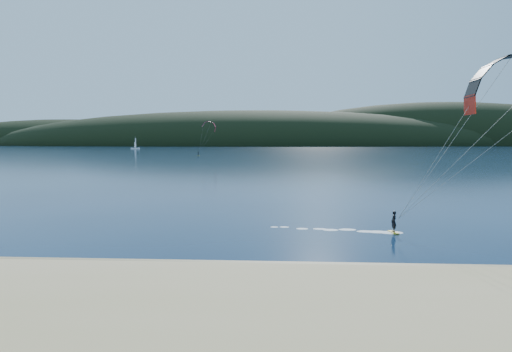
% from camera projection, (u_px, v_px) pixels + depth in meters
% --- Properties ---
extents(ground, '(1800.00, 1800.00, 0.00)m').
position_uv_depth(ground, '(188.00, 291.00, 23.17)').
color(ground, '#071A33').
rests_on(ground, ground).
extents(wet_sand, '(220.00, 2.50, 0.10)m').
position_uv_depth(wet_sand, '(204.00, 266.00, 27.64)').
color(wet_sand, '#88734F').
rests_on(wet_sand, ground).
extents(headland, '(1200.00, 310.00, 140.00)m').
position_uv_depth(headland, '(283.00, 145.00, 764.85)').
color(headland, black).
rests_on(headland, ground).
extents(kitesurfer_near, '(21.52, 7.09, 12.67)m').
position_uv_depth(kitesurfer_near, '(508.00, 109.00, 32.90)').
color(kitesurfer_near, gold).
rests_on(kitesurfer_near, ground).
extents(kitesurfer_far, '(10.65, 5.83, 16.64)m').
position_uv_depth(kitesurfer_far, '(209.00, 129.00, 232.03)').
color(kitesurfer_far, gold).
rests_on(kitesurfer_far, ground).
extents(sailboat, '(7.84, 5.11, 11.28)m').
position_uv_depth(sailboat, '(135.00, 148.00, 425.76)').
color(sailboat, white).
rests_on(sailboat, ground).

